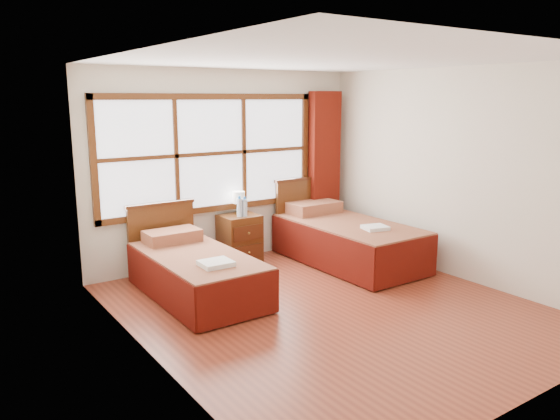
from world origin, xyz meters
TOP-DOWN VIEW (x-y plane):
  - floor at (0.00, 0.00)m, footprint 4.50×4.50m
  - ceiling at (0.00, 0.00)m, footprint 4.50×4.50m
  - wall_back at (0.00, 2.25)m, footprint 4.00×0.00m
  - wall_left at (-2.00, 0.00)m, footprint 0.00×4.50m
  - wall_right at (2.00, 0.00)m, footprint 0.00×4.50m
  - window at (-0.25, 2.21)m, footprint 3.16×0.06m
  - curtain at (1.60, 2.11)m, footprint 0.50×0.16m
  - bed_left at (-1.02, 1.20)m, footprint 0.97×1.99m
  - bed_right at (1.25, 1.20)m, footprint 1.10×2.12m
  - nightstand at (0.04, 1.99)m, footprint 0.50×0.49m
  - towels_left at (-1.03, 0.64)m, footprint 0.33×0.29m
  - towels_right at (1.27, 0.65)m, footprint 0.35×0.32m
  - lamp at (0.07, 2.05)m, footprint 0.16×0.16m
  - bottle_near at (-0.00, 1.91)m, footprint 0.07×0.07m
  - bottle_far at (0.07, 1.90)m, footprint 0.07×0.07m

SIDE VIEW (x-z plane):
  - floor at x=0.00m, z-range 0.00..0.00m
  - bed_left at x=-1.02m, z-range -0.18..0.76m
  - bed_right at x=1.25m, z-range -0.21..0.86m
  - nightstand at x=0.04m, z-range 0.00..0.67m
  - towels_left at x=-1.03m, z-range 0.50..0.55m
  - towels_right at x=1.27m, z-range 0.57..0.62m
  - bottle_far at x=0.07m, z-range 0.66..0.92m
  - bottle_near at x=0.00m, z-range 0.66..0.93m
  - lamp at x=0.07m, z-range 0.73..1.05m
  - curtain at x=1.60m, z-range 0.02..2.32m
  - wall_back at x=0.00m, z-range -0.70..3.30m
  - wall_left at x=-2.00m, z-range -0.95..3.55m
  - wall_right at x=2.00m, z-range -0.95..3.55m
  - window at x=-0.25m, z-range 0.72..2.28m
  - ceiling at x=0.00m, z-range 2.60..2.60m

